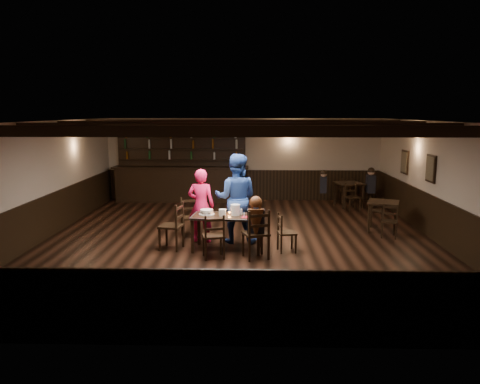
{
  "coord_description": "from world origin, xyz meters",
  "views": [
    {
      "loc": [
        0.31,
        -10.45,
        2.9
      ],
      "look_at": [
        0.02,
        0.2,
        1.08
      ],
      "focal_mm": 35.0,
      "sensor_mm": 36.0,
      "label": 1
    }
  ],
  "objects_px": {
    "chair_near_right": "(257,230)",
    "bar_counter": "(181,179)",
    "cake": "(207,212)",
    "woman_pink": "(201,206)",
    "dining_table": "(227,219)",
    "chair_near_left": "(214,233)",
    "man_blue": "(236,198)"
  },
  "relations": [
    {
      "from": "man_blue",
      "to": "bar_counter",
      "type": "relative_size",
      "value": 0.45
    },
    {
      "from": "dining_table",
      "to": "chair_near_right",
      "type": "bearing_deg",
      "value": -45.1
    },
    {
      "from": "dining_table",
      "to": "bar_counter",
      "type": "distance_m",
      "value": 5.85
    },
    {
      "from": "dining_table",
      "to": "woman_pink",
      "type": "relative_size",
      "value": 0.94
    },
    {
      "from": "dining_table",
      "to": "man_blue",
      "type": "xyz_separation_m",
      "value": [
        0.16,
        0.63,
        0.33
      ]
    },
    {
      "from": "chair_near_right",
      "to": "woman_pink",
      "type": "xyz_separation_m",
      "value": [
        -1.25,
        1.27,
        0.24
      ]
    },
    {
      "from": "woman_pink",
      "to": "man_blue",
      "type": "height_order",
      "value": "man_blue"
    },
    {
      "from": "man_blue",
      "to": "cake",
      "type": "xyz_separation_m",
      "value": [
        -0.61,
        -0.53,
        -0.2
      ]
    },
    {
      "from": "chair_near_left",
      "to": "chair_near_right",
      "type": "height_order",
      "value": "chair_near_right"
    },
    {
      "from": "woman_pink",
      "to": "cake",
      "type": "bearing_deg",
      "value": 116.32
    },
    {
      "from": "dining_table",
      "to": "woman_pink",
      "type": "xyz_separation_m",
      "value": [
        -0.63,
        0.64,
        0.17
      ]
    },
    {
      "from": "chair_near_right",
      "to": "bar_counter",
      "type": "bearing_deg",
      "value": 111.53
    },
    {
      "from": "woman_pink",
      "to": "cake",
      "type": "relative_size",
      "value": 4.86
    },
    {
      "from": "chair_near_left",
      "to": "bar_counter",
      "type": "distance_m",
      "value": 6.38
    },
    {
      "from": "cake",
      "to": "bar_counter",
      "type": "bearing_deg",
      "value": 104.06
    },
    {
      "from": "chair_near_right",
      "to": "woman_pink",
      "type": "distance_m",
      "value": 1.8
    },
    {
      "from": "chair_near_left",
      "to": "chair_near_right",
      "type": "distance_m",
      "value": 0.86
    },
    {
      "from": "chair_near_right",
      "to": "man_blue",
      "type": "relative_size",
      "value": 0.51
    },
    {
      "from": "chair_near_left",
      "to": "cake",
      "type": "relative_size",
      "value": 2.64
    },
    {
      "from": "chair_near_left",
      "to": "cake",
      "type": "height_order",
      "value": "chair_near_left"
    },
    {
      "from": "cake",
      "to": "bar_counter",
      "type": "relative_size",
      "value": 0.08
    },
    {
      "from": "chair_near_left",
      "to": "cake",
      "type": "distance_m",
      "value": 0.8
    },
    {
      "from": "dining_table",
      "to": "bar_counter",
      "type": "height_order",
      "value": "bar_counter"
    },
    {
      "from": "cake",
      "to": "woman_pink",
      "type": "bearing_deg",
      "value": 108.25
    },
    {
      "from": "dining_table",
      "to": "chair_near_right",
      "type": "xyz_separation_m",
      "value": [
        0.62,
        -0.63,
        -0.07
      ]
    },
    {
      "from": "cake",
      "to": "bar_counter",
      "type": "height_order",
      "value": "bar_counter"
    },
    {
      "from": "dining_table",
      "to": "man_blue",
      "type": "bearing_deg",
      "value": 76.03
    },
    {
      "from": "woman_pink",
      "to": "chair_near_right",
      "type": "bearing_deg",
      "value": 142.67
    },
    {
      "from": "dining_table",
      "to": "bar_counter",
      "type": "bearing_deg",
      "value": 108.09
    },
    {
      "from": "bar_counter",
      "to": "woman_pink",
      "type": "bearing_deg",
      "value": -76.4
    },
    {
      "from": "dining_table",
      "to": "chair_near_left",
      "type": "bearing_deg",
      "value": -110.98
    },
    {
      "from": "chair_near_right",
      "to": "cake",
      "type": "distance_m",
      "value": 1.32
    }
  ]
}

